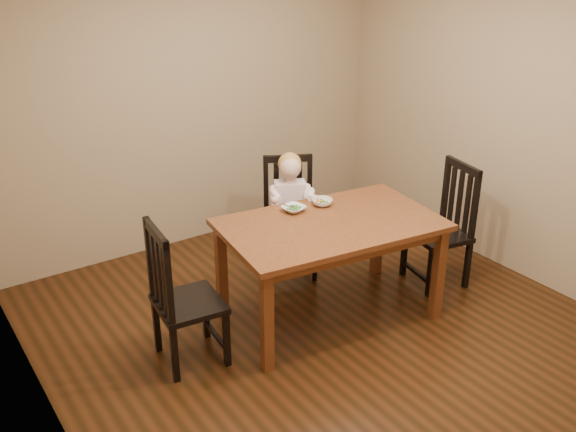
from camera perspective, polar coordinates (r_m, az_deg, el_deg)
room at (r=4.50m, az=3.19°, el=4.75°), size 4.01×4.01×2.71m
dining_table at (r=4.90m, az=3.80°, el=-1.55°), size 1.74×1.17×0.82m
chair_child at (r=5.68m, az=0.13°, el=-0.21°), size 0.60×0.59×1.05m
chair_left at (r=4.52m, az=-9.50°, el=-7.20°), size 0.49×0.51×1.07m
chair_right at (r=5.64m, az=13.67°, el=-0.95°), size 0.52×0.54×1.07m
toddler at (r=5.56m, az=0.19°, el=1.06°), size 0.52×0.56×0.61m
bowl_peas at (r=5.02m, az=0.51°, el=0.65°), size 0.21×0.21×0.04m
bowl_veg at (r=5.14m, az=3.07°, el=1.24°), size 0.17×0.17×0.05m
fork at (r=4.98m, az=0.21°, el=0.72°), size 0.08×0.10×0.05m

